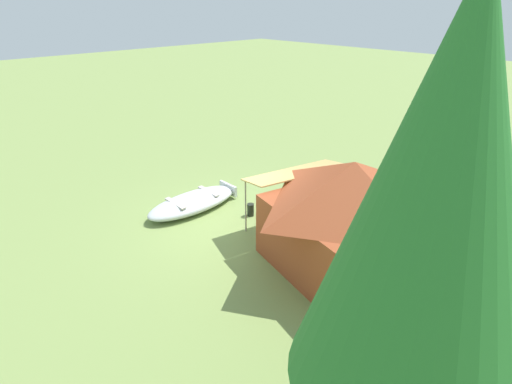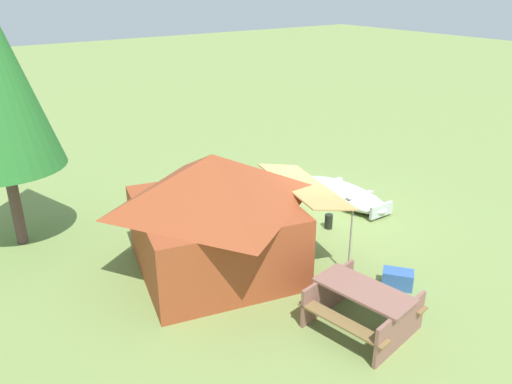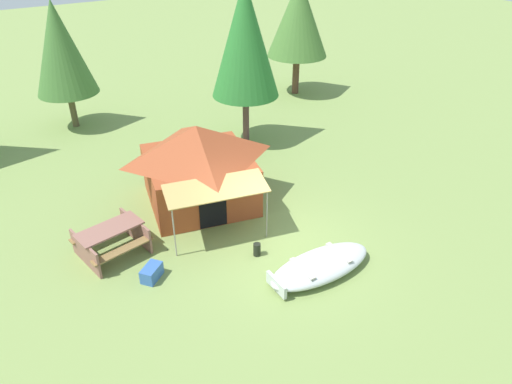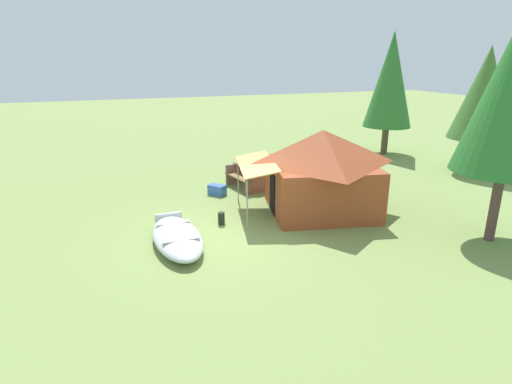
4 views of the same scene
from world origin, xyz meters
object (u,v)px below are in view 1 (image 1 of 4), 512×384
Objects in this scene: canvas_cabin_tent at (349,213)px; cooler_box at (327,189)px; pine_tree_back_right at (436,209)px; picnic_table at (379,191)px; beached_rowboat at (193,202)px; fuel_can at (251,210)px.

cooler_box is (-2.56, -2.46, -1.10)m from canvas_cabin_tent.
picnic_table is at bearing -148.45° from pine_tree_back_right.
canvas_cabin_tent is 2.47× the size of picnic_table.
pine_tree_back_right is (3.43, 2.96, 2.49)m from canvas_cabin_tent.
picnic_table is at bearing 138.73° from beached_rowboat.
picnic_table is (-3.95, 3.47, 0.25)m from beached_rowboat.
canvas_cabin_tent reaches higher than cooler_box.
canvas_cabin_tent is at bearing 18.42° from picnic_table.
beached_rowboat is at bearing -29.96° from cooler_box.
picnic_table is at bearing -161.58° from canvas_cabin_tent.
pine_tree_back_right is at bearing 71.34° from beached_rowboat.
pine_tree_back_right is (6.00, 5.42, 3.59)m from cooler_box.
beached_rowboat is at bearing -41.27° from picnic_table.
cooler_box is 0.10× the size of pine_tree_back_right.
picnic_table reaches higher than fuel_can.
fuel_can reaches higher than cooler_box.
canvas_cabin_tent is at bearing 43.85° from cooler_box.
picnic_table reaches higher than beached_rowboat.
pine_tree_back_right reaches higher than beached_rowboat.
picnic_table reaches higher than cooler_box.
canvas_cabin_tent reaches higher than beached_rowboat.
beached_rowboat reaches higher than cooler_box.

